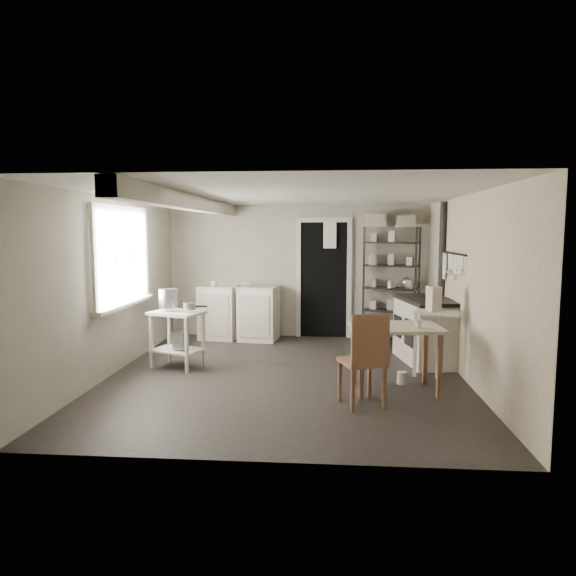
# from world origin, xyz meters

# --- Properties ---
(floor) EXTENTS (5.00, 5.00, 0.00)m
(floor) POSITION_xyz_m (0.00, 0.00, 0.00)
(floor) COLOR black
(floor) RESTS_ON ground
(ceiling) EXTENTS (5.00, 5.00, 0.00)m
(ceiling) POSITION_xyz_m (0.00, 0.00, 2.30)
(ceiling) COLOR silver
(ceiling) RESTS_ON wall_back
(wall_back) EXTENTS (4.50, 0.02, 2.30)m
(wall_back) POSITION_xyz_m (0.00, 2.50, 1.15)
(wall_back) COLOR #9E9A87
(wall_back) RESTS_ON ground
(wall_front) EXTENTS (4.50, 0.02, 2.30)m
(wall_front) POSITION_xyz_m (0.00, -2.50, 1.15)
(wall_front) COLOR #9E9A87
(wall_front) RESTS_ON ground
(wall_left) EXTENTS (0.02, 5.00, 2.30)m
(wall_left) POSITION_xyz_m (-2.25, 0.00, 1.15)
(wall_left) COLOR #9E9A87
(wall_left) RESTS_ON ground
(wall_right) EXTENTS (0.02, 5.00, 2.30)m
(wall_right) POSITION_xyz_m (2.25, 0.00, 1.15)
(wall_right) COLOR #9E9A87
(wall_right) RESTS_ON ground
(window) EXTENTS (0.12, 1.76, 1.28)m
(window) POSITION_xyz_m (-2.22, 0.20, 1.50)
(window) COLOR beige
(window) RESTS_ON wall_left
(doorway) EXTENTS (0.96, 0.10, 2.08)m
(doorway) POSITION_xyz_m (0.45, 2.47, 1.00)
(doorway) COLOR beige
(doorway) RESTS_ON ground
(ceiling_beam) EXTENTS (0.18, 5.00, 0.18)m
(ceiling_beam) POSITION_xyz_m (-1.20, 0.00, 2.20)
(ceiling_beam) COLOR beige
(ceiling_beam) RESTS_ON ceiling
(wallpaper_panel) EXTENTS (0.01, 5.00, 2.30)m
(wallpaper_panel) POSITION_xyz_m (2.24, 0.00, 1.15)
(wallpaper_panel) COLOR beige
(wallpaper_panel) RESTS_ON wall_right
(utensil_rail) EXTENTS (0.06, 1.20, 0.44)m
(utensil_rail) POSITION_xyz_m (2.19, 0.60, 1.55)
(utensil_rail) COLOR #BDBDC0
(utensil_rail) RESTS_ON wall_right
(prep_table) EXTENTS (0.80, 0.69, 0.77)m
(prep_table) POSITION_xyz_m (-1.50, 0.28, 0.40)
(prep_table) COLOR beige
(prep_table) RESTS_ON ground
(stockpot) EXTENTS (0.27, 0.27, 0.26)m
(stockpot) POSITION_xyz_m (-1.63, 0.32, 0.94)
(stockpot) COLOR #BDBDC0
(stockpot) RESTS_ON prep_table
(saucepan) EXTENTS (0.21, 0.21, 0.09)m
(saucepan) POSITION_xyz_m (-1.32, 0.24, 0.85)
(saucepan) COLOR #BDBDC0
(saucepan) RESTS_ON prep_table
(bucket) EXTENTS (0.26, 0.26, 0.22)m
(bucket) POSITION_xyz_m (-1.47, 0.23, 0.39)
(bucket) COLOR #BDBDC0
(bucket) RESTS_ON prep_table
(base_cabinets) EXTENTS (1.46, 0.76, 0.92)m
(base_cabinets) POSITION_xyz_m (-0.99, 2.18, 0.46)
(base_cabinets) COLOR beige
(base_cabinets) RESTS_ON ground
(mixing_bowl) EXTENTS (0.36, 0.36, 0.07)m
(mixing_bowl) POSITION_xyz_m (-0.87, 2.12, 0.96)
(mixing_bowl) COLOR silver
(mixing_bowl) RESTS_ON base_cabinets
(counter_cup) EXTENTS (0.15, 0.15, 0.09)m
(counter_cup) POSITION_xyz_m (-1.39, 2.02, 0.97)
(counter_cup) COLOR silver
(counter_cup) RESTS_ON base_cabinets
(shelf_rack) EXTENTS (0.97, 0.64, 1.92)m
(shelf_rack) POSITION_xyz_m (1.59, 2.31, 0.95)
(shelf_rack) COLOR black
(shelf_rack) RESTS_ON ground
(shelf_jar) EXTENTS (0.12, 0.12, 0.21)m
(shelf_jar) POSITION_xyz_m (1.27, 2.25, 1.38)
(shelf_jar) COLOR silver
(shelf_jar) RESTS_ON shelf_rack
(storage_box_a) EXTENTS (0.31, 0.27, 0.21)m
(storage_box_a) POSITION_xyz_m (1.33, 2.35, 2.01)
(storage_box_a) COLOR beige
(storage_box_a) RESTS_ON shelf_rack
(storage_box_b) EXTENTS (0.29, 0.27, 0.19)m
(storage_box_b) POSITION_xyz_m (1.80, 2.25, 1.99)
(storage_box_b) COLOR beige
(storage_box_b) RESTS_ON shelf_rack
(stove) EXTENTS (0.83, 1.25, 0.91)m
(stove) POSITION_xyz_m (1.92, 0.84, 0.44)
(stove) COLOR beige
(stove) RESTS_ON ground
(stovepipe) EXTENTS (0.12, 0.12, 1.46)m
(stovepipe) POSITION_xyz_m (2.20, 1.26, 1.59)
(stovepipe) COLOR black
(stovepipe) RESTS_ON stove
(side_ledge) EXTENTS (0.62, 0.44, 0.86)m
(side_ledge) POSITION_xyz_m (1.89, 0.01, 0.43)
(side_ledge) COLOR beige
(side_ledge) RESTS_ON ground
(oats_box) EXTENTS (0.16, 0.23, 0.31)m
(oats_box) POSITION_xyz_m (1.84, 0.02, 1.01)
(oats_box) COLOR beige
(oats_box) RESTS_ON side_ledge
(work_table) EXTENTS (1.07, 0.80, 0.77)m
(work_table) POSITION_xyz_m (1.31, -0.53, 0.38)
(work_table) COLOR beige
(work_table) RESTS_ON ground
(table_cup) EXTENTS (0.13, 0.13, 0.09)m
(table_cup) POSITION_xyz_m (1.55, -0.63, 0.81)
(table_cup) COLOR silver
(table_cup) RESTS_ON work_table
(chair) EXTENTS (0.54, 0.56, 1.01)m
(chair) POSITION_xyz_m (0.89, -1.06, 0.48)
(chair) COLOR brown
(chair) RESTS_ON ground
(flour_sack) EXTENTS (0.46, 0.43, 0.44)m
(flour_sack) POSITION_xyz_m (1.08, 1.96, 0.24)
(flour_sack) COLOR white
(flour_sack) RESTS_ON ground
(floor_crock) EXTENTS (0.12, 0.12, 0.15)m
(floor_crock) POSITION_xyz_m (1.43, -0.26, 0.07)
(floor_crock) COLOR silver
(floor_crock) RESTS_ON ground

